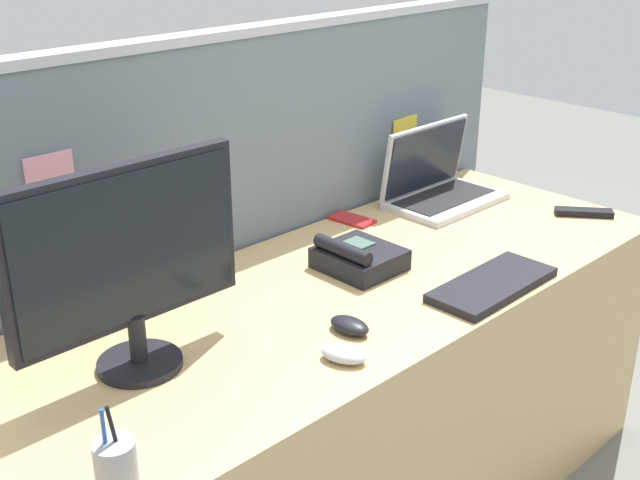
{
  "coord_description": "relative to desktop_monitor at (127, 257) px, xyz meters",
  "views": [
    {
      "loc": [
        -1.27,
        -1.26,
        1.64
      ],
      "look_at": [
        0.0,
        0.05,
        0.86
      ],
      "focal_mm": 45.49,
      "sensor_mm": 36.0,
      "label": 1
    }
  ],
  "objects": [
    {
      "name": "pen_cup",
      "position": [
        -0.23,
        -0.3,
        -0.2
      ],
      "size": [
        0.07,
        0.07,
        0.16
      ],
      "color": "#99999E",
      "rests_on": "desk"
    },
    {
      "name": "cell_phone_red_case",
      "position": [
        0.9,
        0.25,
        -0.24
      ],
      "size": [
        0.09,
        0.14,
        0.01
      ],
      "primitive_type": "cube",
      "rotation": [
        0.0,
        0.0,
        0.12
      ],
      "color": "#B22323",
      "rests_on": "desk"
    },
    {
      "name": "computer_mouse_right_hand",
      "position": [
        0.32,
        -0.29,
        -0.23
      ],
      "size": [
        0.09,
        0.12,
        0.03
      ],
      "primitive_type": "ellipsoid",
      "rotation": [
        0.0,
        0.0,
        0.39
      ],
      "color": "#B2B5BC",
      "rests_on": "desk"
    },
    {
      "name": "tv_remote",
      "position": [
        1.44,
        -0.21,
        -0.23
      ],
      "size": [
        0.14,
        0.16,
        0.02
      ],
      "primitive_type": "cube",
      "rotation": [
        0.0,
        0.0,
        0.68
      ],
      "color": "black",
      "rests_on": "desk"
    },
    {
      "name": "cubicle_divider",
      "position": [
        0.54,
        0.36,
        -0.32
      ],
      "size": [
        2.19,
        0.08,
        1.33
      ],
      "color": "slate",
      "rests_on": "ground_plane"
    },
    {
      "name": "laptop",
      "position": [
        1.22,
        0.18,
        -0.18
      ],
      "size": [
        0.37,
        0.23,
        0.24
      ],
      "color": "silver",
      "rests_on": "desk"
    },
    {
      "name": "desktop_monitor",
      "position": [
        0.0,
        0.0,
        0.0
      ],
      "size": [
        0.51,
        0.18,
        0.43
      ],
      "color": "black",
      "rests_on": "desk"
    },
    {
      "name": "computer_mouse_left_hand",
      "position": [
        0.42,
        -0.21,
        -0.23
      ],
      "size": [
        0.07,
        0.1,
        0.03
      ],
      "primitive_type": "ellipsoid",
      "rotation": [
        0.0,
        0.0,
        0.07
      ],
      "color": "black",
      "rests_on": "desk"
    },
    {
      "name": "keyboard_main",
      "position": [
        0.82,
        -0.31,
        -0.23
      ],
      "size": [
        0.36,
        0.16,
        0.02
      ],
      "primitive_type": "cube",
      "rotation": [
        0.0,
        0.0,
        0.01
      ],
      "color": "black",
      "rests_on": "desk"
    },
    {
      "name": "desk",
      "position": [
        0.54,
        -0.04,
        -0.62
      ],
      "size": [
        2.04,
        0.71,
        0.74
      ],
      "primitive_type": "cube",
      "color": "tan",
      "rests_on": "ground_plane"
    },
    {
      "name": "desk_phone",
      "position": [
        0.67,
        0.01,
        -0.21
      ],
      "size": [
        0.18,
        0.2,
        0.09
      ],
      "color": "black",
      "rests_on": "desk"
    }
  ]
}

